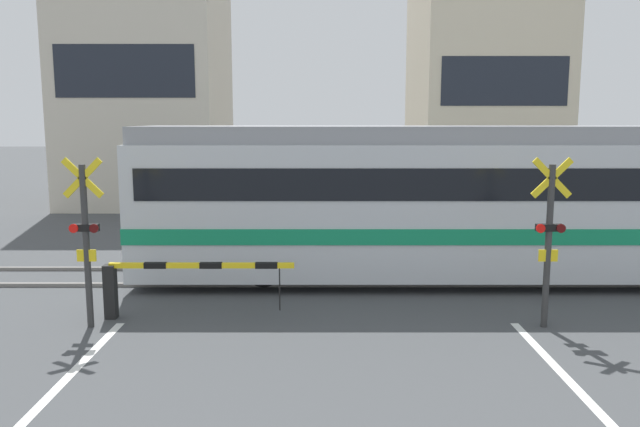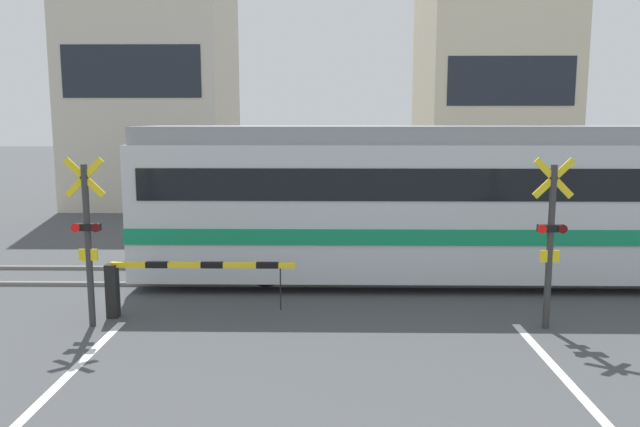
% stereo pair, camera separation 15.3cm
% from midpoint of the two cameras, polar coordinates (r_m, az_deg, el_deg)
% --- Properties ---
extents(rail_track_near, '(50.00, 0.10, 0.08)m').
position_cam_midpoint_polar(rail_track_near, '(13.27, 0.35, -6.54)').
color(rail_track_near, gray).
rests_on(rail_track_near, ground_plane).
extents(rail_track_far, '(50.00, 0.10, 0.08)m').
position_cam_midpoint_polar(rail_track_far, '(14.66, 0.40, -5.08)').
color(rail_track_far, gray).
rests_on(rail_track_far, ground_plane).
extents(commuter_train, '(14.50, 2.88, 3.37)m').
position_cam_midpoint_polar(commuter_train, '(14.01, 14.16, 1.34)').
color(commuter_train, silver).
rests_on(commuter_train, ground_plane).
extents(crossing_barrier_near, '(3.36, 0.20, 1.02)m').
position_cam_midpoint_polar(crossing_barrier_near, '(11.45, -14.07, -5.74)').
color(crossing_barrier_near, black).
rests_on(crossing_barrier_near, ground_plane).
extents(crossing_barrier_far, '(3.36, 0.20, 1.02)m').
position_cam_midpoint_polar(crossing_barrier_far, '(17.10, 9.95, -0.90)').
color(crossing_barrier_far, black).
rests_on(crossing_barrier_far, ground_plane).
extents(crossing_signal_left, '(0.68, 0.15, 2.89)m').
position_cam_midpoint_polar(crossing_signal_left, '(11.15, -20.11, -1.83)').
color(crossing_signal_left, '#333333').
rests_on(crossing_signal_left, ground_plane).
extents(crossing_signal_right, '(0.68, 0.15, 2.89)m').
position_cam_midpoint_polar(crossing_signal_right, '(11.06, 20.71, -1.94)').
color(crossing_signal_right, '#333333').
rests_on(crossing_signal_right, ground_plane).
extents(building_left_of_street, '(6.10, 6.33, 9.54)m').
position_cam_midpoint_polar(building_left_of_street, '(27.30, -14.64, 10.98)').
color(building_left_of_street, beige).
rests_on(building_left_of_street, ground_plane).
extents(building_right_of_street, '(5.52, 6.33, 8.89)m').
position_cam_midpoint_polar(building_right_of_street, '(27.16, 15.35, 10.28)').
color(building_right_of_street, beige).
rests_on(building_right_of_street, ground_plane).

